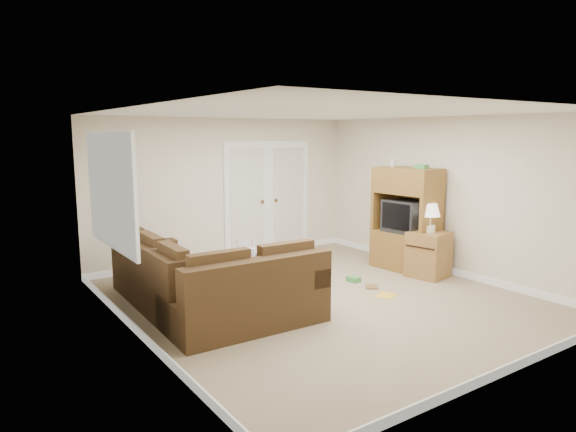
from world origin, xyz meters
TOP-DOWN VIEW (x-y plane):
  - floor at (0.00, 0.00)m, footprint 5.50×5.50m
  - ceiling at (0.00, 0.00)m, footprint 5.00×5.50m
  - wall_left at (-2.50, 0.00)m, footprint 0.02×5.50m
  - wall_right at (2.50, 0.00)m, footprint 0.02×5.50m
  - wall_back at (0.00, 2.75)m, footprint 5.00×0.02m
  - wall_front at (0.00, -2.75)m, footprint 5.00×0.02m
  - baseboards at (0.00, 0.00)m, footprint 5.00×5.50m
  - french_doors at (0.85, 2.71)m, footprint 1.80×0.05m
  - window_left at (-2.46, 1.00)m, footprint 0.05×1.92m
  - sectional_sofa at (-1.59, 0.41)m, footprint 1.90×2.84m
  - coffee_table at (-0.43, 1.00)m, footprint 0.56×1.09m
  - tv_armoire at (2.11, 0.46)m, footprint 0.67×1.10m
  - side_cabinet at (2.07, -0.07)m, footprint 0.65×0.65m
  - space_heater at (1.56, 2.35)m, footprint 0.13×0.11m
  - floor_magazine at (0.83, -0.40)m, footprint 0.36×0.32m
  - floor_greenbox at (0.92, 0.38)m, footprint 0.16×0.21m
  - floor_book at (0.87, 0.07)m, footprint 0.29×0.30m

SIDE VIEW (x-z plane):
  - floor at x=0.00m, z-range 0.00..0.00m
  - floor_magazine at x=0.83m, z-range 0.00..0.01m
  - floor_book at x=0.87m, z-range 0.00..0.02m
  - floor_greenbox at x=0.92m, z-range 0.00..0.08m
  - baseboards at x=0.00m, z-range 0.00..0.10m
  - space_heater at x=1.56m, z-range 0.00..0.27m
  - coffee_table at x=-0.43m, z-range -0.13..0.61m
  - sectional_sofa at x=-1.59m, z-range -0.09..0.77m
  - side_cabinet at x=2.07m, z-range -0.16..1.00m
  - tv_armoire at x=2.11m, z-range -0.05..1.76m
  - french_doors at x=0.85m, z-range -0.03..2.10m
  - wall_left at x=-2.50m, z-range 0.00..2.50m
  - wall_right at x=2.50m, z-range 0.00..2.50m
  - wall_back at x=0.00m, z-range 0.00..2.50m
  - wall_front at x=0.00m, z-range 0.00..2.50m
  - window_left at x=-2.46m, z-range 0.84..2.26m
  - ceiling at x=0.00m, z-range 2.49..2.51m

